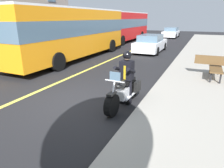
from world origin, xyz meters
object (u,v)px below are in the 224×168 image
(rider_main, at_px, (126,73))
(bench_sidewalk, at_px, (216,65))
(car_dark, at_px, (171,33))
(motorcycle_main, at_px, (124,92))
(bus_near, at_px, (124,25))
(bus_far, at_px, (73,31))
(car_silver, at_px, (151,44))

(rider_main, xyz_separation_m, bench_sidewalk, (-3.94, 2.73, -0.32))
(rider_main, relative_size, car_dark, 0.38)
(motorcycle_main, relative_size, bench_sidewalk, 1.23)
(motorcycle_main, relative_size, bus_near, 0.20)
(bus_near, height_order, bus_far, same)
(motorcycle_main, distance_m, rider_main, 0.61)
(motorcycle_main, bearing_deg, bench_sidewalk, 146.47)
(car_silver, distance_m, car_dark, 13.48)
(bus_far, bearing_deg, motorcycle_main, 45.58)
(bus_near, height_order, car_silver, bus_near)
(motorcycle_main, xyz_separation_m, car_dark, (-24.22, -2.32, 0.24))
(bus_near, height_order, bench_sidewalk, bus_near)
(rider_main, bearing_deg, car_dark, -174.47)
(rider_main, height_order, bench_sidewalk, rider_main)
(car_dark, bearing_deg, bus_near, -31.13)
(car_silver, relative_size, bench_sidewalk, 2.55)
(motorcycle_main, height_order, bench_sidewalk, motorcycle_main)
(bus_far, xyz_separation_m, car_silver, (-4.91, 4.11, -1.18))
(bus_near, xyz_separation_m, car_dark, (-7.17, 4.33, -1.18))
(rider_main, height_order, car_silver, rider_main)
(car_dark, bearing_deg, car_silver, 2.02)
(bus_far, height_order, car_silver, bus_far)
(bus_near, distance_m, bench_sidewalk, 16.01)
(motorcycle_main, height_order, car_silver, car_silver)
(motorcycle_main, distance_m, bench_sidewalk, 4.96)
(motorcycle_main, bearing_deg, car_silver, -170.25)
(bus_near, bearing_deg, car_dark, 148.87)
(rider_main, bearing_deg, bus_near, -158.46)
(rider_main, xyz_separation_m, bus_near, (-16.86, -6.65, 0.84))
(car_dark, distance_m, bench_sidewalk, 20.71)
(rider_main, bearing_deg, car_silver, -170.05)
(rider_main, bearing_deg, motorcycle_main, -1.53)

